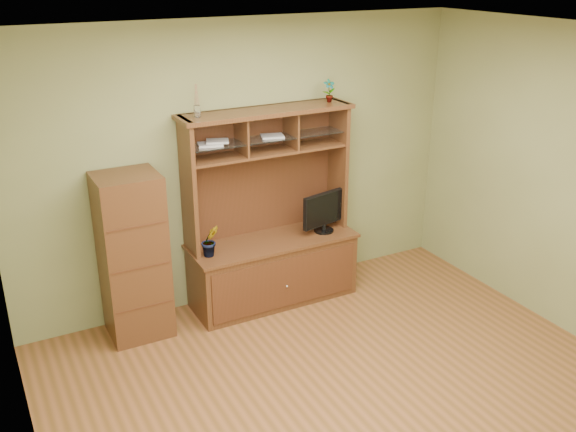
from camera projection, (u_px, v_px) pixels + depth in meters
room at (363, 239)px, 4.45m from camera, size 4.54×4.04×2.74m
media_hutch at (272, 251)px, 6.24m from camera, size 1.66×0.61×1.90m
monitor at (324, 211)px, 6.28m from camera, size 0.50×0.20×0.40m
orchid_plant at (210, 241)px, 5.78m from camera, size 0.17×0.14×0.30m
top_plant at (329, 91)px, 6.04m from camera, size 0.12×0.09×0.22m
reed_diffuser at (197, 104)px, 5.46m from camera, size 0.06×0.06×0.28m
magazines at (233, 141)px, 5.74m from camera, size 0.86×0.21×0.04m
side_cabinet at (133, 257)px, 5.58m from camera, size 0.54×0.49×1.50m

